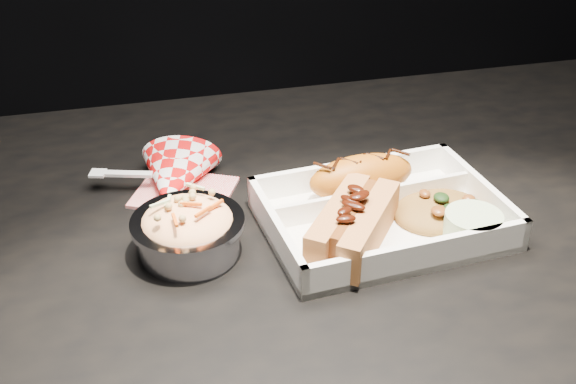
# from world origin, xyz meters

# --- Properties ---
(dining_table) EXTENTS (1.20, 0.80, 0.75)m
(dining_table) POSITION_xyz_m (0.00, 0.00, 0.66)
(dining_table) COLOR black
(dining_table) RESTS_ON ground
(food_tray) EXTENTS (0.26, 0.20, 0.04)m
(food_tray) POSITION_xyz_m (0.05, 0.01, 0.76)
(food_tray) COLOR white
(food_tray) RESTS_ON dining_table
(fried_pastry) EXTENTS (0.13, 0.06, 0.05)m
(fried_pastry) POSITION_xyz_m (0.04, 0.06, 0.78)
(fried_pastry) COLOR #B65E12
(fried_pastry) RESTS_ON food_tray
(hotdog) EXTENTS (0.13, 0.14, 0.06)m
(hotdog) POSITION_xyz_m (0.00, -0.02, 0.78)
(hotdog) COLOR #BC7740
(hotdog) RESTS_ON food_tray
(fried_rice_mound) EXTENTS (0.11, 0.09, 0.03)m
(fried_rice_mound) POSITION_xyz_m (0.11, 0.00, 0.77)
(fried_rice_mound) COLOR olive
(fried_rice_mound) RESTS_ON food_tray
(cupcake_liner) EXTENTS (0.06, 0.06, 0.03)m
(cupcake_liner) POSITION_xyz_m (0.13, -0.05, 0.77)
(cupcake_liner) COLOR #B3CE9B
(cupcake_liner) RESTS_ON food_tray
(foil_coleslaw_cup) EXTENTS (0.12, 0.12, 0.07)m
(foil_coleslaw_cup) POSITION_xyz_m (-0.16, 0.01, 0.78)
(foil_coleslaw_cup) COLOR silver
(foil_coleslaw_cup) RESTS_ON dining_table
(napkin_fork) EXTENTS (0.18, 0.14, 0.10)m
(napkin_fork) POSITION_xyz_m (-0.16, 0.14, 0.77)
(napkin_fork) COLOR red
(napkin_fork) RESTS_ON dining_table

